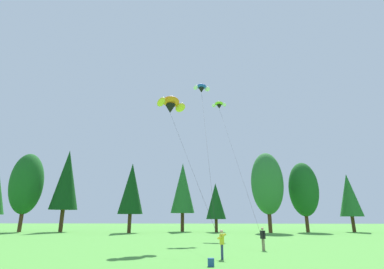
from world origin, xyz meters
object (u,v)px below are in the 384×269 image
kite_flyer_mid (263,237)px  parafoil_kite_high_orange (171,105)px  parafoil_kite_mid_lime_white (219,105)px  parafoil_kite_far_blue_white (202,88)px  kite_flyer_near (222,242)px  backpack (211,262)px

kite_flyer_mid → parafoil_kite_high_orange: (-7.93, 4.55, 12.89)m
parafoil_kite_mid_lime_white → parafoil_kite_far_blue_white: parafoil_kite_far_blue_white is taller
kite_flyer_mid → parafoil_kite_far_blue_white: (-4.80, 14.80, 19.57)m
kite_flyer_near → parafoil_kite_far_blue_white: 27.80m
parafoil_kite_mid_lime_white → parafoil_kite_high_orange: bearing=-112.2°
kite_flyer_near → parafoil_kite_far_blue_white: (-1.41, 19.70, 19.55)m
kite_flyer_near → kite_flyer_mid: (3.39, 4.90, -0.01)m
parafoil_kite_high_orange → parafoil_kite_far_blue_white: (3.13, 10.25, 6.68)m
kite_flyer_near → parafoil_kite_high_orange: size_ratio=0.13×
backpack → parafoil_kite_mid_lime_white: bearing=82.1°
backpack → parafoil_kite_high_orange: bearing=103.9°
kite_flyer_mid → backpack: (-4.10, -7.56, -0.79)m
kite_flyer_near → backpack: 2.87m
kite_flyer_near → parafoil_kite_high_orange: (-4.54, 9.45, 12.88)m
kite_flyer_near → parafoil_kite_mid_lime_white: size_ratio=0.09×
kite_flyer_near → parafoil_kite_mid_lime_white: (1.29, 23.75, 18.50)m
parafoil_kite_far_blue_white → backpack: parafoil_kite_far_blue_white is taller
parafoil_kite_mid_lime_white → kite_flyer_near: bearing=-93.1°
backpack → kite_flyer_mid: bearing=57.9°
kite_flyer_near → kite_flyer_mid: 5.96m
parafoil_kite_high_orange → backpack: bearing=-72.5°
parafoil_kite_high_orange → parafoil_kite_mid_lime_white: bearing=67.8°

